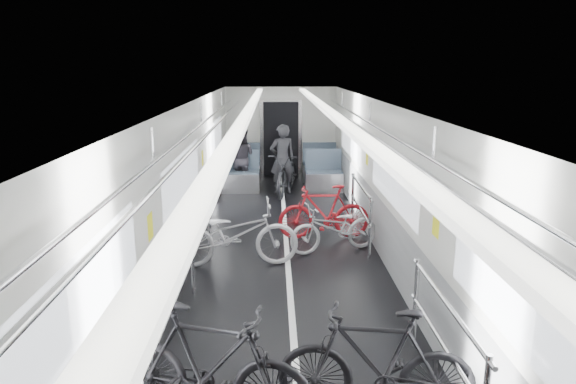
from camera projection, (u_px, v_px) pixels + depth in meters
name	position (u px, v px, depth m)	size (l,w,h in m)	color
car_shell	(285.00, 172.00, 8.99)	(3.02, 14.01, 2.41)	black
bike_left_mid	(209.00, 366.00, 4.22)	(0.51, 1.80, 1.08)	black
bike_left_far	(235.00, 234.00, 7.66)	(0.66, 1.90, 1.00)	#B4B3B8
bike_right_near	(376.00, 363.00, 4.33)	(0.47, 1.67, 1.00)	black
bike_right_mid	(335.00, 228.00, 8.27)	(0.53, 1.53, 0.80)	#AEAEB3
bike_right_far	(324.00, 212.00, 8.89)	(0.45, 1.59, 0.96)	#A5141B
bike_aisle	(287.00, 173.00, 12.08)	(0.66, 1.88, 0.99)	black
person_standing	(282.00, 159.00, 11.99)	(0.60, 0.39, 1.64)	black
person_seated	(241.00, 159.00, 12.37)	(0.74, 0.58, 1.53)	#29262D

